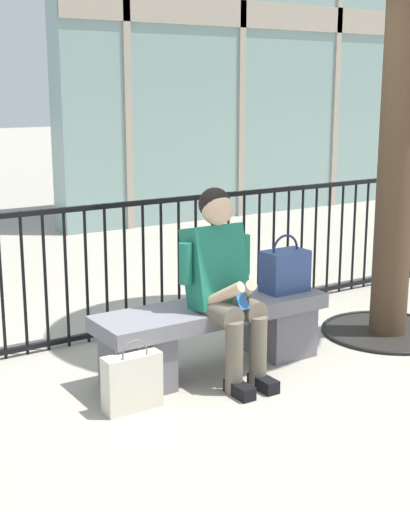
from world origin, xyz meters
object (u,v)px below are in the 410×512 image
at_px(seated_person_with_phone, 223,279).
at_px(handbag_on_bench, 285,270).
at_px(stone_bench, 213,330).
at_px(shopping_bag, 132,381).

relative_size(seated_person_with_phone, handbag_on_bench, 3.04).
bearing_deg(stone_bench, seated_person_with_phone, -95.85).
bearing_deg(stone_bench, handbag_on_bench, -0.99).
bearing_deg(stone_bench, shopping_bag, -160.81).
relative_size(seated_person_with_phone, shopping_bag, 2.78).
height_order(stone_bench, handbag_on_bench, handbag_on_bench).
bearing_deg(shopping_bag, stone_bench, 19.19).
height_order(seated_person_with_phone, handbag_on_bench, seated_person_with_phone).
xyz_separation_m(seated_person_with_phone, handbag_on_bench, (0.59, 0.12, -0.05)).
xyz_separation_m(stone_bench, seated_person_with_phone, (-0.01, -0.13, 0.38)).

